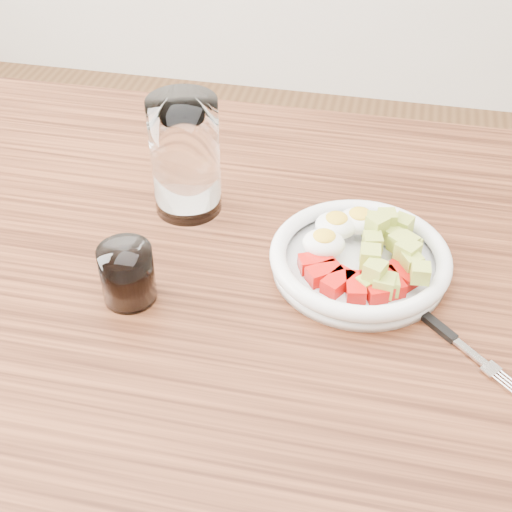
{
  "coord_description": "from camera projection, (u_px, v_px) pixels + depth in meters",
  "views": [
    {
      "loc": [
        0.13,
        -0.65,
        1.37
      ],
      "look_at": [
        -0.01,
        0.01,
        0.8
      ],
      "focal_mm": 50.0,
      "sensor_mm": 36.0,
      "label": 1
    }
  ],
  "objects": [
    {
      "name": "dining_table",
      "position": [
        262.0,
        336.0,
        0.96
      ],
      "size": [
        1.5,
        0.9,
        0.77
      ],
      "color": "brown",
      "rests_on": "ground"
    },
    {
      "name": "bowl",
      "position": [
        360.0,
        256.0,
        0.9
      ],
      "size": [
        0.23,
        0.23,
        0.06
      ],
      "color": "white",
      "rests_on": "dining_table"
    },
    {
      "name": "fork",
      "position": [
        443.0,
        331.0,
        0.82
      ],
      "size": [
        0.14,
        0.13,
        0.01
      ],
      "color": "black",
      "rests_on": "dining_table"
    },
    {
      "name": "water_glass",
      "position": [
        185.0,
        157.0,
        0.96
      ],
      "size": [
        0.09,
        0.09,
        0.17
      ],
      "primitive_type": "cylinder",
      "color": "white",
      "rests_on": "dining_table"
    },
    {
      "name": "coffee_glass",
      "position": [
        127.0,
        274.0,
        0.85
      ],
      "size": [
        0.06,
        0.06,
        0.07
      ],
      "color": "white",
      "rests_on": "dining_table"
    }
  ]
}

